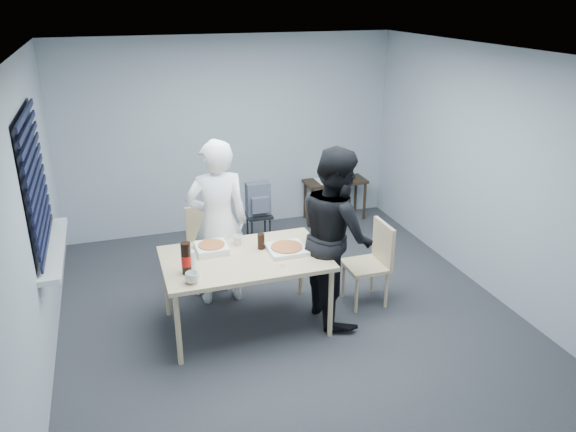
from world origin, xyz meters
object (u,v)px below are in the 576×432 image
object	(u,v)px
side_table	(335,185)
soda_bottle	(186,259)
person_white	(218,223)
mug_b	(238,240)
person_black	(336,235)
stool	(258,222)
chair_far	(207,241)
mug_a	(192,278)
backpack	(258,199)
dining_table	(245,262)
chair_right	(373,258)

from	to	relation	value
side_table	soda_bottle	size ratio (longest dim) A/B	2.97
person_white	mug_b	size ratio (longest dim) A/B	17.70
person_black	stool	xyz separation A→B (m)	(-0.29, 1.85, -0.55)
chair_far	person_black	xyz separation A→B (m)	(1.09, -1.07, 0.37)
person_black	mug_a	bearing A→B (deg)	101.26
chair_far	soda_bottle	bearing A→B (deg)	-107.84
person_black	backpack	size ratio (longest dim) A/B	4.22
person_black	mug_a	xyz separation A→B (m)	(-1.46, -0.29, -0.08)
side_table	soda_bottle	bearing A→B (deg)	-134.59
soda_bottle	mug_a	bearing A→B (deg)	-85.38
chair_far	mug_a	size ratio (longest dim) A/B	7.24
side_table	mug_b	bearing A→B (deg)	-132.90
dining_table	mug_a	world-z (taller)	mug_a
backpack	soda_bottle	world-z (taller)	soda_bottle
chair_right	stool	xyz separation A→B (m)	(-0.77, 1.74, -0.18)
chair_far	mug_b	size ratio (longest dim) A/B	8.90
person_black	backpack	bearing A→B (deg)	8.99
chair_right	side_table	world-z (taller)	chair_right
person_white	backpack	world-z (taller)	person_white
dining_table	stool	distance (m)	1.92
stool	mug_a	xyz separation A→B (m)	(-1.17, -2.14, 0.47)
person_white	stool	size ratio (longest dim) A/B	4.01
side_table	mug_a	size ratio (longest dim) A/B	7.17
chair_right	soda_bottle	size ratio (longest dim) A/B	3.00
backpack	mug_a	bearing A→B (deg)	-126.13
mug_b	soda_bottle	bearing A→B (deg)	-141.08
mug_a	soda_bottle	bearing A→B (deg)	94.62
person_black	soda_bottle	size ratio (longest dim) A/B	5.96
dining_table	person_black	size ratio (longest dim) A/B	0.88
chair_far	stool	bearing A→B (deg)	44.00
chair_far	chair_right	bearing A→B (deg)	-31.39
chair_far	side_table	xyz separation A→B (m)	(2.10, 1.34, -0.00)
person_white	mug_b	world-z (taller)	person_white
chair_right	person_white	bearing A→B (deg)	160.17
person_white	person_black	distance (m)	1.23
side_table	stool	world-z (taller)	side_table
stool	side_table	bearing A→B (deg)	23.48
mug_a	chair_far	bearing A→B (deg)	75.08
chair_right	soda_bottle	distance (m)	2.00
chair_far	soda_bottle	size ratio (longest dim) A/B	3.00
person_white	soda_bottle	bearing A→B (deg)	60.28
person_black	backpack	xyz separation A→B (m)	(-0.29, 1.83, -0.24)
backpack	soda_bottle	xyz separation A→B (m)	(-1.18, -1.94, 0.25)
dining_table	side_table	size ratio (longest dim) A/B	1.76
person_white	soda_bottle	xyz separation A→B (m)	(-0.43, -0.76, 0.01)
chair_far	mug_b	distance (m)	0.79
dining_table	stool	size ratio (longest dim) A/B	3.51
person_black	stool	bearing A→B (deg)	8.93
dining_table	soda_bottle	bearing A→B (deg)	-163.47
chair_far	mug_b	world-z (taller)	chair_far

